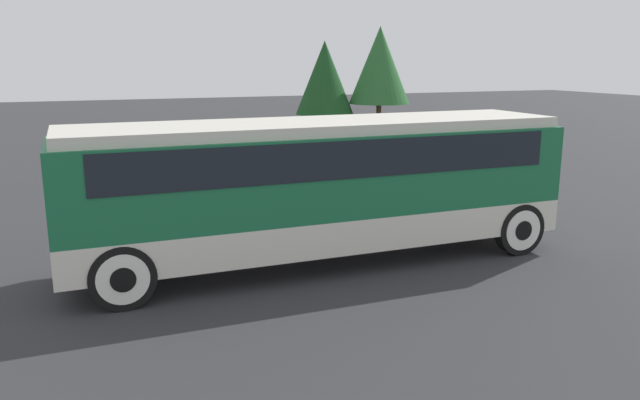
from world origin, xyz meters
TOP-DOWN VIEW (x-y plane):
  - ground_plane at (0.00, 0.00)m, footprint 120.00×120.00m
  - tour_bus at (0.10, -0.00)m, footprint 10.71×2.64m
  - parked_car_near at (1.69, 5.81)m, footprint 4.37×1.92m
  - parked_car_mid at (1.53, 8.57)m, footprint 4.04×1.88m
  - tree_left at (10.91, 18.60)m, footprint 3.29×3.29m
  - tree_center at (8.06, 19.48)m, footprint 3.14×3.14m

SIDE VIEW (x-z plane):
  - ground_plane at x=0.00m, z-range 0.00..0.00m
  - parked_car_mid at x=1.53m, z-range 0.01..1.36m
  - parked_car_near at x=1.69m, z-range -0.01..1.44m
  - tour_bus at x=0.10m, z-range 0.33..3.42m
  - tree_center at x=8.06m, z-range 0.70..6.01m
  - tree_left at x=10.91m, z-range 0.98..7.04m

